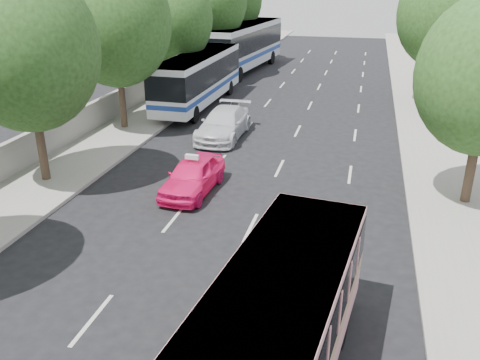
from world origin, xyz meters
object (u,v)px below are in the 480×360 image
(pink_bus, at_px, (267,347))
(pink_taxi, at_px, (193,176))
(tour_coach_rear, at_px, (243,43))
(white_pickup, at_px, (224,124))
(tour_coach_front, at_px, (199,75))

(pink_bus, height_order, pink_taxi, pink_bus)
(pink_taxi, bearing_deg, tour_coach_rear, 101.89)
(pink_bus, height_order, white_pickup, pink_bus)
(white_pickup, relative_size, tour_coach_rear, 0.38)
(pink_bus, distance_m, white_pickup, 18.86)
(pink_taxi, distance_m, tour_coach_front, 14.33)
(white_pickup, bearing_deg, pink_taxi, -83.79)
(pink_bus, xyz_separation_m, tour_coach_front, (-9.34, 24.14, 0.21))
(white_pickup, xyz_separation_m, tour_coach_rear, (-3.55, 19.16, 1.69))
(tour_coach_rear, bearing_deg, white_pickup, -73.22)
(pink_bus, xyz_separation_m, tour_coach_rear, (-9.43, 37.04, 0.63))
(white_pickup, bearing_deg, pink_bus, -71.40)
(pink_bus, bearing_deg, tour_coach_rear, 111.10)
(tour_coach_rear, bearing_deg, tour_coach_front, -83.33)
(pink_taxi, xyz_separation_m, tour_coach_rear, (-4.30, 26.53, 1.74))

